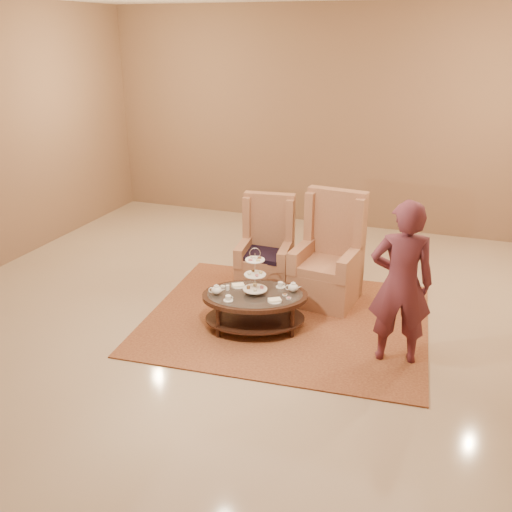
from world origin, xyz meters
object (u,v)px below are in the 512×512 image
at_px(armchair_left, 266,257).
at_px(armchair_right, 329,265).
at_px(person, 401,284).
at_px(tea_table, 255,300).

xyz_separation_m(armchair_left, armchair_right, (0.83, -0.08, 0.04)).
height_order(armchair_left, person, person).
relative_size(tea_table, armchair_right, 1.01).
relative_size(armchair_left, person, 0.72).
xyz_separation_m(tea_table, person, (1.53, -0.12, 0.48)).
distance_m(tea_table, person, 1.61).
relative_size(tea_table, armchair_left, 1.13).
bearing_deg(armchair_left, armchair_right, -12.68).
relative_size(armchair_left, armchair_right, 0.89).
relative_size(tea_table, person, 0.81).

